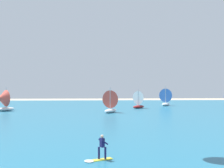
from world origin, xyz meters
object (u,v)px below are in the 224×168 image
at_px(sailboat_center_horizon, 140,99).
at_px(sailboat_mid_left, 112,101).
at_px(sailboat_trailing, 167,97).
at_px(kitesurfer, 100,151).
at_px(sailboat_leading, 3,100).

bearing_deg(sailboat_center_horizon, sailboat_mid_left, -125.02).
xyz_separation_m(sailboat_trailing, sailboat_mid_left, (-14.97, -17.56, -0.10)).
bearing_deg(kitesurfer, sailboat_leading, 117.43).
distance_m(kitesurfer, sailboat_trailing, 53.68).
bearing_deg(sailboat_trailing, sailboat_mid_left, -130.45).
bearing_deg(sailboat_mid_left, kitesurfer, -94.33).
distance_m(kitesurfer, sailboat_mid_left, 33.30).
height_order(kitesurfer, sailboat_mid_left, sailboat_mid_left).
xyz_separation_m(sailboat_mid_left, sailboat_leading, (-21.63, 3.68, 0.01)).
bearing_deg(sailboat_trailing, sailboat_leading, -159.24).
relative_size(sailboat_center_horizon, sailboat_leading, 0.93).
relative_size(kitesurfer, sailboat_mid_left, 0.43).
bearing_deg(sailboat_leading, kitesurfer, -62.57).
distance_m(sailboat_trailing, sailboat_mid_left, 23.07).
xyz_separation_m(kitesurfer, sailboat_trailing, (17.48, 50.72, 1.65)).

